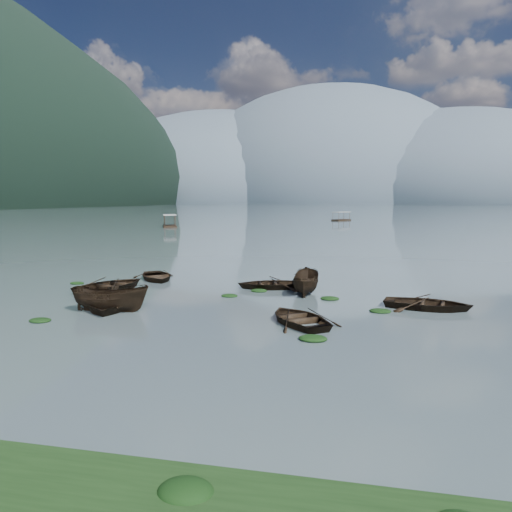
% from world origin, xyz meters
% --- Properties ---
extents(ground_plane, '(2400.00, 2400.00, 0.00)m').
position_xyz_m(ground_plane, '(0.00, 0.00, 0.00)').
color(ground_plane, '#4C5C5F').
extents(haze_mtn_a, '(520.00, 520.00, 280.00)m').
position_xyz_m(haze_mtn_a, '(-260.00, 900.00, 0.00)').
color(haze_mtn_a, '#475666').
rests_on(haze_mtn_a, ground).
extents(haze_mtn_b, '(520.00, 520.00, 340.00)m').
position_xyz_m(haze_mtn_b, '(-60.00, 900.00, 0.00)').
color(haze_mtn_b, '#475666').
rests_on(haze_mtn_b, ground).
extents(haze_mtn_c, '(520.00, 520.00, 260.00)m').
position_xyz_m(haze_mtn_c, '(140.00, 900.00, 0.00)').
color(haze_mtn_c, '#475666').
rests_on(haze_mtn_c, ground).
extents(rowboat_0, '(4.77, 5.53, 0.96)m').
position_xyz_m(rowboat_0, '(-6.09, 3.20, 0.00)').
color(rowboat_0, black).
rests_on(rowboat_0, ground).
extents(rowboat_1, '(5.17, 5.95, 1.03)m').
position_xyz_m(rowboat_1, '(-8.63, 8.19, 0.00)').
color(rowboat_1, black).
rests_on(rowboat_1, ground).
extents(rowboat_2, '(4.29, 1.84, 1.62)m').
position_xyz_m(rowboat_2, '(-5.63, 2.63, 0.00)').
color(rowboat_2, black).
rests_on(rowboat_2, ground).
extents(rowboat_3, '(4.90, 5.19, 0.87)m').
position_xyz_m(rowboat_3, '(4.25, 2.30, 0.00)').
color(rowboat_3, black).
rests_on(rowboat_3, ground).
extents(rowboat_4, '(5.00, 3.98, 0.93)m').
position_xyz_m(rowboat_4, '(10.48, 6.84, 0.00)').
color(rowboat_4, black).
rests_on(rowboat_4, ground).
extents(rowboat_6, '(4.99, 5.34, 0.90)m').
position_xyz_m(rowboat_6, '(-7.55, 12.74, 0.00)').
color(rowboat_6, black).
rests_on(rowboat_6, ground).
extents(rowboat_7, '(5.20, 4.37, 0.92)m').
position_xyz_m(rowboat_7, '(1.22, 11.22, 0.00)').
color(rowboat_7, black).
rests_on(rowboat_7, ground).
extents(rowboat_8, '(1.72, 4.18, 1.59)m').
position_xyz_m(rowboat_8, '(3.61, 9.89, 0.00)').
color(rowboat_8, black).
rests_on(rowboat_8, ground).
extents(weed_clump_0, '(1.06, 0.87, 0.23)m').
position_xyz_m(weed_clump_0, '(-7.80, -0.10, 0.00)').
color(weed_clump_0, black).
rests_on(weed_clump_0, ground).
extents(weed_clump_1, '(1.02, 0.82, 0.22)m').
position_xyz_m(weed_clump_1, '(-7.07, 6.85, 0.00)').
color(weed_clump_1, black).
rests_on(weed_clump_1, ground).
extents(weed_clump_2, '(1.19, 0.95, 0.26)m').
position_xyz_m(weed_clump_2, '(5.19, -0.42, 0.00)').
color(weed_clump_2, black).
rests_on(weed_clump_2, ground).
extents(weed_clump_3, '(1.02, 0.86, 0.23)m').
position_xyz_m(weed_clump_3, '(0.68, 9.81, 0.00)').
color(weed_clump_3, black).
rests_on(weed_clump_3, ground).
extents(weed_clump_4, '(1.11, 0.88, 0.23)m').
position_xyz_m(weed_clump_4, '(8.02, 5.52, 0.00)').
color(weed_clump_4, black).
rests_on(weed_clump_4, ground).
extents(weed_clump_5, '(0.99, 0.80, 0.21)m').
position_xyz_m(weed_clump_5, '(-12.17, 9.91, 0.00)').
color(weed_clump_5, black).
rests_on(weed_clump_5, ground).
extents(weed_clump_6, '(1.00, 0.84, 0.21)m').
position_xyz_m(weed_clump_6, '(-0.69, 7.85, 0.00)').
color(weed_clump_6, black).
rests_on(weed_clump_6, ground).
extents(weed_clump_7, '(1.09, 0.87, 0.24)m').
position_xyz_m(weed_clump_7, '(5.23, 8.25, 0.00)').
color(weed_clump_7, black).
rests_on(weed_clump_7, ground).
extents(pontoon_left, '(5.26, 7.17, 2.54)m').
position_xyz_m(pontoon_left, '(-34.14, 79.69, 0.00)').
color(pontoon_left, black).
rests_on(pontoon_left, ground).
extents(pontoon_centre, '(5.37, 6.49, 2.33)m').
position_xyz_m(pontoon_centre, '(-0.05, 122.10, 0.00)').
color(pontoon_centre, black).
rests_on(pontoon_centre, ground).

